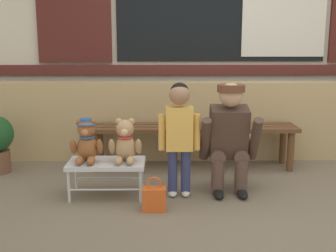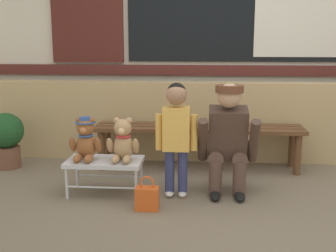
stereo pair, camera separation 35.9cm
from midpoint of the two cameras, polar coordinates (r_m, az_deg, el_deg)
ground_plane at (r=3.51m, az=7.60°, el=-10.46°), size 60.00×60.00×0.00m
brick_low_wall at (r=4.75m, az=5.27°, el=0.72°), size 7.02×0.25×0.85m
wooden_bench_long at (r=4.38m, az=0.98°, el=-0.84°), size 2.10×0.40×0.44m
small_display_bench at (r=3.68m, az=-10.93°, el=-5.16°), size 0.64×0.36×0.30m
teddy_bear_with_hat at (r=3.66m, az=-13.52°, el=-2.01°), size 0.28×0.27×0.36m
teddy_bear_plain at (r=3.60m, az=-8.54°, el=-2.16°), size 0.28×0.26×0.36m
child_standing at (r=3.53m, az=-1.39°, el=-0.17°), size 0.35×0.18×0.96m
adult_crouching at (r=3.68m, az=5.47°, el=-1.52°), size 0.50×0.49×0.95m
handbag_on_ground at (r=3.37m, az=-4.93°, el=-9.58°), size 0.18×0.11×0.27m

